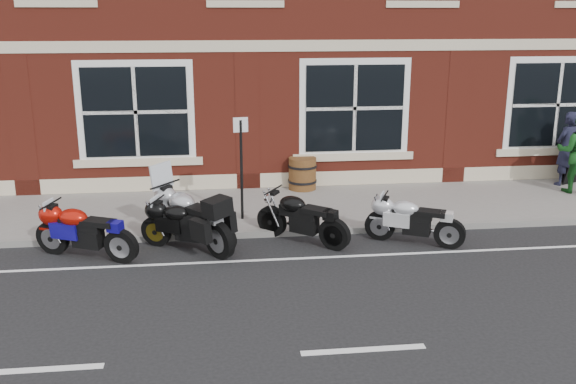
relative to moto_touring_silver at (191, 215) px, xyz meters
name	(u,v)px	position (x,y,z in m)	size (l,w,h in m)	color
ground	(323,262)	(2.24, -1.05, -0.60)	(80.00, 80.00, 0.00)	black
sidewalk	(299,208)	(2.24, 1.95, -0.54)	(30.00, 3.00, 0.12)	slate
kerb	(310,232)	(2.24, 0.37, -0.54)	(30.00, 0.16, 0.12)	slate
moto_touring_silver	(191,215)	(0.00, 0.00, 0.00)	(1.48, 1.85, 1.47)	black
moto_sport_red	(84,229)	(-1.81, -0.36, -0.08)	(1.86, 0.95, 0.90)	black
moto_sport_black	(186,224)	(-0.08, -0.17, -0.12)	(1.72, 0.94, 0.84)	black
moto_sport_silver	(413,219)	(4.03, -0.34, -0.12)	(1.68, 0.97, 0.83)	black
moto_naked_black	(301,216)	(2.01, -0.03, -0.09)	(1.58, 1.37, 0.88)	black
pedestrian_left	(566,149)	(8.78, 2.89, 0.41)	(0.64, 0.42, 1.77)	black
a_board_sign	(573,161)	(9.09, 3.07, 0.05)	(0.63, 0.42, 1.05)	black
barrel_planter	(302,173)	(2.49, 3.25, -0.10)	(0.67, 0.67, 0.75)	#4C2D14
parking_sign	(241,161)	(0.98, 1.15, 0.71)	(0.29, 0.06, 2.05)	black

